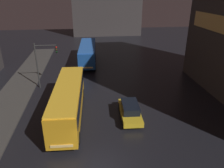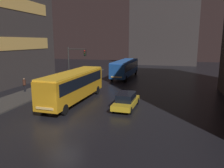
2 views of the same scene
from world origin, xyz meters
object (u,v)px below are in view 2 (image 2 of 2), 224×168
at_px(bus_near, 74,84).
at_px(bus_far, 125,67).
at_px(pedestrian_near, 24,84).
at_px(traffic_light_main, 75,60).
at_px(car_taxi, 126,100).

height_order(bus_near, bus_far, bus_near).
distance_m(pedestrian_near, traffic_light_main, 7.44).
relative_size(car_taxi, pedestrian_near, 2.75).
distance_m(car_taxi, pedestrian_near, 14.15).
bearing_deg(bus_near, bus_far, -94.80).
xyz_separation_m(bus_far, pedestrian_near, (-10.09, -14.85, -0.72)).
height_order(bus_near, car_taxi, bus_near).
height_order(bus_near, pedestrian_near, bus_near).
bearing_deg(bus_far, car_taxi, 104.43).
xyz_separation_m(bus_near, car_taxi, (5.82, -0.70, -1.27)).
distance_m(bus_far, car_taxi, 18.42).
distance_m(bus_near, bus_far, 17.44).
xyz_separation_m(bus_near, pedestrian_near, (-7.97, 2.46, -0.85)).
relative_size(car_taxi, traffic_light_main, 0.85).
relative_size(bus_far, traffic_light_main, 1.96).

